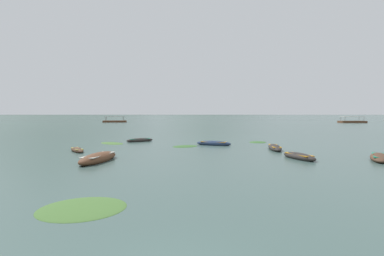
# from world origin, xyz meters

# --- Properties ---
(ground_plane) EXTENTS (6000.00, 6000.00, 0.00)m
(ground_plane) POSITION_xyz_m (0.00, 1500.00, 0.00)
(ground_plane) COLOR #425B56
(mountain_1) EXTENTS (1807.95, 1807.95, 543.38)m
(mountain_1) POSITION_xyz_m (-1049.79, 1912.83, 271.69)
(mountain_1) COLOR #56665B
(mountain_1) RESTS_ON ground
(mountain_2) EXTENTS (1029.63, 1029.63, 280.72)m
(mountain_2) POSITION_xyz_m (71.12, 1935.98, 140.36)
(mountain_2) COLOR #56665B
(mountain_2) RESTS_ON ground
(rowboat_0) EXTENTS (2.12, 4.67, 0.77)m
(rowboat_0) POSITION_xyz_m (-6.48, 14.57, 0.24)
(rowboat_0) COLOR brown
(rowboat_0) RESTS_ON ground
(rowboat_1) EXTENTS (2.44, 2.92, 0.43)m
(rowboat_1) POSITION_xyz_m (-10.21, 19.69, 0.14)
(rowboat_1) COLOR #4C3323
(rowboat_1) RESTS_ON ground
(rowboat_2) EXTENTS (2.12, 3.48, 0.56)m
(rowboat_2) POSITION_xyz_m (8.11, 15.93, 0.18)
(rowboat_2) COLOR #2D2826
(rowboat_2) RESTS_ON ground
(rowboat_3) EXTENTS (3.01, 4.07, 0.57)m
(rowboat_3) POSITION_xyz_m (13.78, 15.49, 0.18)
(rowboat_3) COLOR #4C3323
(rowboat_3) RESTS_ON ground
(rowboat_4) EXTENTS (3.95, 2.34, 0.58)m
(rowboat_4) POSITION_xyz_m (2.29, 24.99, 0.18)
(rowboat_4) COLOR navy
(rowboat_4) RESTS_ON ground
(rowboat_5) EXTENTS (3.28, 2.55, 0.54)m
(rowboat_5) POSITION_xyz_m (-6.43, 28.60, 0.17)
(rowboat_5) COLOR #2D2826
(rowboat_5) RESTS_ON ground
(rowboat_6) EXTENTS (1.40, 4.07, 0.58)m
(rowboat_6) POSITION_xyz_m (7.80, 21.32, 0.18)
(rowboat_6) COLOR #2D2826
(rowboat_6) RESTS_ON ground
(ferry_0) EXTENTS (9.32, 4.05, 2.54)m
(ferry_0) POSITION_xyz_m (58.24, 99.96, 0.45)
(ferry_0) COLOR brown
(ferry_0) RESTS_ON ground
(ferry_1) EXTENTS (9.11, 4.00, 2.54)m
(ferry_1) POSITION_xyz_m (-31.66, 103.48, 0.45)
(ferry_1) COLOR brown
(ferry_1) RESTS_ON ground
(weed_patch_0) EXTENTS (3.39, 3.16, 0.14)m
(weed_patch_0) POSITION_xyz_m (-0.72, 23.67, 0.00)
(weed_patch_0) COLOR #38662D
(weed_patch_0) RESTS_ON ground
(weed_patch_2) EXTENTS (3.51, 3.22, 0.14)m
(weed_patch_2) POSITION_xyz_m (-3.57, 4.79, 0.00)
(weed_patch_2) COLOR #477033
(weed_patch_2) RESTS_ON ground
(weed_patch_3) EXTENTS (2.83, 2.94, 0.14)m
(weed_patch_3) POSITION_xyz_m (7.66, 28.00, 0.00)
(weed_patch_3) COLOR #38662D
(weed_patch_3) RESTS_ON ground
(weed_patch_4) EXTENTS (3.92, 3.83, 0.14)m
(weed_patch_4) POSITION_xyz_m (-9.16, 26.45, 0.00)
(weed_patch_4) COLOR #477033
(weed_patch_4) RESTS_ON ground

